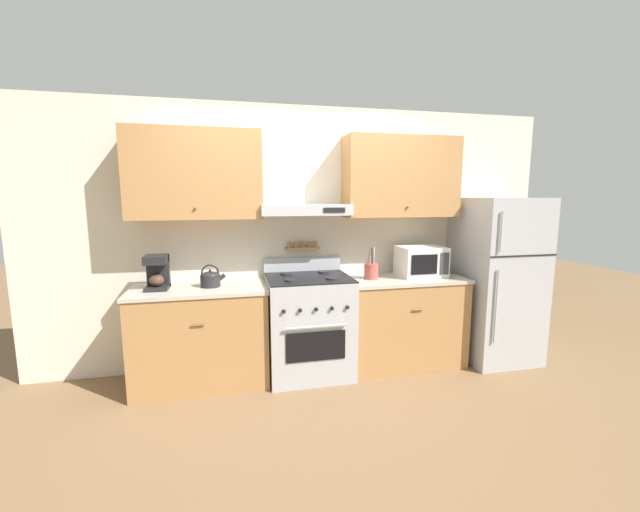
# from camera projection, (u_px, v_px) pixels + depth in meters

# --- Properties ---
(ground_plane) EXTENTS (16.00, 16.00, 0.00)m
(ground_plane) POSITION_uv_depth(u_px,v_px,m) (315.00, 387.00, 3.50)
(ground_plane) COLOR brown
(wall_back) EXTENTS (5.20, 0.46, 2.55)m
(wall_back) POSITION_uv_depth(u_px,v_px,m) (302.00, 216.00, 3.85)
(wall_back) COLOR beige
(wall_back) RESTS_ON ground_plane
(counter_left) EXTENTS (1.18, 0.64, 0.89)m
(counter_left) POSITION_uv_depth(u_px,v_px,m) (202.00, 335.00, 3.53)
(counter_left) COLOR #AD7A47
(counter_left) RESTS_ON ground_plane
(counter_right) EXTENTS (1.17, 0.64, 0.89)m
(counter_right) POSITION_uv_depth(u_px,v_px,m) (402.00, 320.00, 3.96)
(counter_right) COLOR #AD7A47
(counter_right) RESTS_ON ground_plane
(stove_range) EXTENTS (0.78, 0.69, 1.08)m
(stove_range) POSITION_uv_depth(u_px,v_px,m) (309.00, 325.00, 3.72)
(stove_range) COLOR #ADAFB5
(stove_range) RESTS_ON ground_plane
(refrigerator) EXTENTS (0.72, 0.76, 1.67)m
(refrigerator) POSITION_uv_depth(u_px,v_px,m) (496.00, 279.00, 4.06)
(refrigerator) COLOR #ADAFB5
(refrigerator) RESTS_ON ground_plane
(tea_kettle) EXTENTS (0.22, 0.17, 0.20)m
(tea_kettle) POSITION_uv_depth(u_px,v_px,m) (211.00, 278.00, 3.47)
(tea_kettle) COLOR #232326
(tea_kettle) RESTS_ON counter_left
(coffee_maker) EXTENTS (0.18, 0.24, 0.29)m
(coffee_maker) POSITION_uv_depth(u_px,v_px,m) (157.00, 272.00, 3.39)
(coffee_maker) COLOR black
(coffee_maker) RESTS_ON counter_left
(microwave) EXTENTS (0.45, 0.35, 0.30)m
(microwave) POSITION_uv_depth(u_px,v_px,m) (421.00, 261.00, 3.93)
(microwave) COLOR white
(microwave) RESTS_ON counter_right
(utensil_crock) EXTENTS (0.14, 0.14, 0.31)m
(utensil_crock) POSITION_uv_depth(u_px,v_px,m) (371.00, 271.00, 3.81)
(utensil_crock) COLOR #B24C42
(utensil_crock) RESTS_ON counter_right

